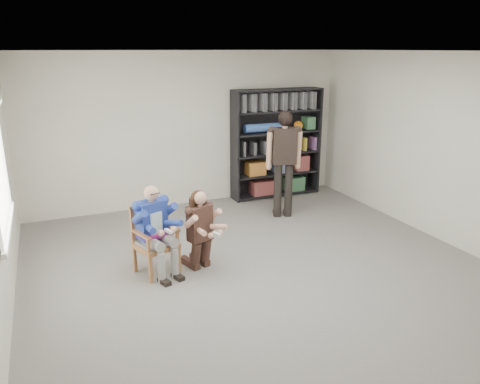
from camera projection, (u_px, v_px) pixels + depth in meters
name	position (u px, v px, depth m)	size (l,w,h in m)	color
room_shell	(275.00, 175.00, 5.49)	(6.00, 7.00, 2.80)	white
floor	(273.00, 282.00, 5.91)	(6.00, 7.00, 0.01)	slate
armchair	(156.00, 240.00, 6.04)	(0.53, 0.51, 0.92)	#985E2B
seated_man	(155.00, 230.00, 6.00)	(0.51, 0.72, 1.19)	navy
kneeling_woman	(201.00, 230.00, 6.12)	(0.46, 0.73, 1.09)	#37271E
bookshelf	(276.00, 144.00, 9.12)	(1.80, 0.38, 2.10)	black
standing_man	(284.00, 166.00, 7.98)	(0.56, 0.31, 1.83)	black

